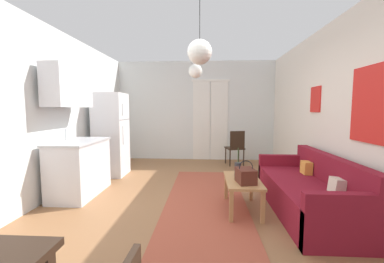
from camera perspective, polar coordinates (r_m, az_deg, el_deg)
name	(u,v)px	position (r m, az deg, el deg)	size (l,w,h in m)	color
ground_plane	(185,213)	(3.64, -1.66, -18.64)	(4.94, 7.55, 0.10)	#8E603D
wall_back	(196,111)	(6.84, 1.02, 4.79)	(4.54, 0.13, 2.74)	silver
wall_right	(352,113)	(3.83, 33.55, 3.60)	(0.12, 7.15, 2.74)	silver
wall_left	(30,113)	(4.16, -33.87, 3.64)	(0.12, 7.15, 2.74)	silver
area_rug	(206,204)	(3.80, 3.23, -16.73)	(1.21, 3.66, 0.01)	#9E4733
couch	(310,194)	(3.82, 26.14, -13.00)	(0.83, 2.06, 0.79)	maroon
coffee_table	(243,184)	(3.56, 11.83, -11.96)	(0.47, 0.87, 0.45)	#B27F4C
bamboo_vase	(238,170)	(3.62, 10.74, -8.80)	(0.10, 0.10, 0.43)	#2D2D33
handbag	(246,176)	(3.34, 12.55, -10.10)	(0.27, 0.32, 0.31)	#512319
refrigerator	(111,134)	(5.49, -18.54, -0.66)	(0.64, 0.64, 1.76)	white
kitchen_counter	(77,147)	(4.42, -25.49, -3.34)	(0.62, 1.12, 2.11)	silver
accent_chair	(236,146)	(6.23, 10.25, -3.41)	(0.50, 0.49, 0.88)	black
pendant_lamp_near	(200,52)	(2.96, 1.81, 18.22)	(0.29, 0.29, 0.80)	black
pendant_lamp_far	(195,71)	(5.27, 0.77, 14.05)	(0.29, 0.29, 0.66)	black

